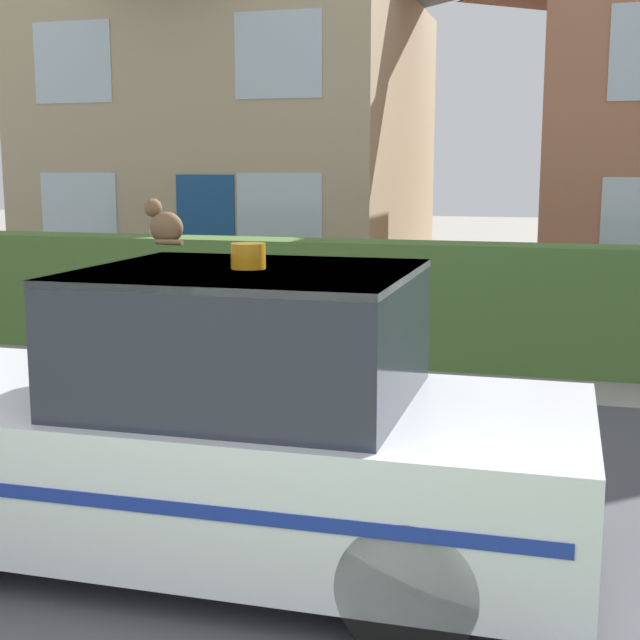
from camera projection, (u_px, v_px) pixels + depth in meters
road_strip at (328, 493)px, 6.08m from camera, size 28.00×5.77×0.01m
garden_hedge at (391, 302)px, 10.14m from camera, size 14.45×0.69×1.38m
police_car at (213, 429)px, 5.00m from camera, size 4.31×1.77×1.79m
cat at (163, 224)px, 4.75m from camera, size 0.27×0.19×0.25m
house_left at (243, 90)px, 17.04m from camera, size 6.76×6.57×7.20m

